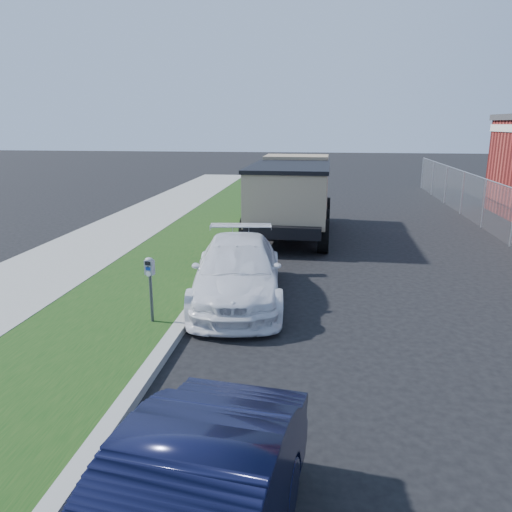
# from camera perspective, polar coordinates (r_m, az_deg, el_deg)

# --- Properties ---
(ground) EXTENTS (120.00, 120.00, 0.00)m
(ground) POSITION_cam_1_polar(r_m,az_deg,el_deg) (10.12, 7.21, -7.20)
(ground) COLOR black
(ground) RESTS_ON ground
(streetside) EXTENTS (6.12, 50.00, 0.15)m
(streetside) POSITION_cam_1_polar(r_m,az_deg,el_deg) (13.18, -17.69, -2.21)
(streetside) COLOR gray
(streetside) RESTS_ON ground
(parking_meter) EXTENTS (0.19, 0.15, 1.27)m
(parking_meter) POSITION_cam_1_polar(r_m,az_deg,el_deg) (9.51, -12.02, -2.21)
(parking_meter) COLOR #3F4247
(parking_meter) RESTS_ON ground
(white_wagon) EXTENTS (2.43, 4.81, 1.34)m
(white_wagon) POSITION_cam_1_polar(r_m,az_deg,el_deg) (10.94, -2.04, -1.65)
(white_wagon) COLOR white
(white_wagon) RESTS_ON ground
(dump_truck) EXTENTS (2.78, 6.71, 2.60)m
(dump_truck) POSITION_cam_1_polar(r_m,az_deg,el_deg) (17.66, 4.14, 7.31)
(dump_truck) COLOR black
(dump_truck) RESTS_ON ground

